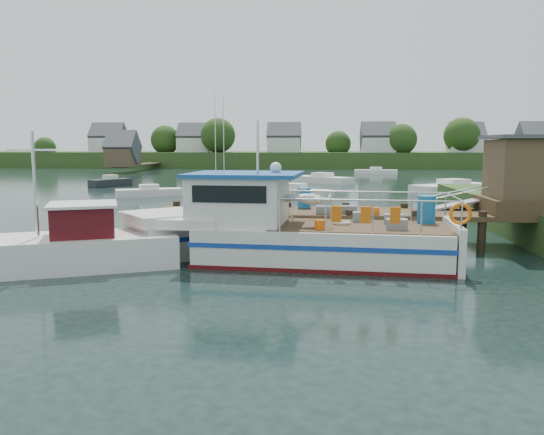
# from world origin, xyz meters

# --- Properties ---
(ground_plane) EXTENTS (160.00, 160.00, 0.00)m
(ground_plane) POSITION_xyz_m (0.00, 0.00, 0.00)
(ground_plane) COLOR black
(far_shore) EXTENTS (140.00, 42.55, 9.22)m
(far_shore) POSITION_xyz_m (0.01, 82.37, 2.10)
(far_shore) COLOR #304B1F
(far_shore) RESTS_ON ground
(dock) EXTENTS (16.60, 3.00, 4.78)m
(dock) POSITION_xyz_m (6.51, 0.01, 2.24)
(dock) COLOR #463421
(dock) RESTS_ON ground
(lobster_boat) EXTENTS (12.19, 4.39, 5.85)m
(lobster_boat) POSITION_xyz_m (-0.54, -3.36, 1.06)
(lobster_boat) COLOR silver
(lobster_boat) RESTS_ON ground
(work_boat) EXTENTS (8.42, 5.14, 4.52)m
(work_boat) POSITION_xyz_m (-7.93, -5.21, 0.72)
(work_boat) COLOR silver
(work_boat) RESTS_ON ground
(moored_rowboat) EXTENTS (3.02, 3.18, 0.95)m
(moored_rowboat) POSITION_xyz_m (-4.63, 5.08, 0.35)
(moored_rowboat) COLOR #463421
(moored_rowboat) RESTS_ON ground
(moored_far) EXTENTS (6.31, 2.95, 1.03)m
(moored_far) POSITION_xyz_m (9.51, 55.98, 0.38)
(moored_far) COLOR silver
(moored_far) RESTS_ON ground
(moored_a) EXTENTS (5.47, 3.83, 0.96)m
(moored_a) POSITION_xyz_m (-12.71, 20.11, 0.36)
(moored_a) COLOR silver
(moored_a) RESTS_ON ground
(moored_b) EXTENTS (5.77, 3.88, 1.21)m
(moored_b) POSITION_xyz_m (-0.87, 18.76, 0.45)
(moored_b) COLOR silver
(moored_b) RESTS_ON ground
(moored_c) EXTENTS (8.04, 6.51, 1.24)m
(moored_c) POSITION_xyz_m (12.57, 24.79, 0.46)
(moored_c) COLOR silver
(moored_c) RESTS_ON ground
(moored_d) EXTENTS (6.85, 6.16, 1.17)m
(moored_d) POSITION_xyz_m (1.50, 36.33, 0.44)
(moored_d) COLOR silver
(moored_d) RESTS_ON ground
(moored_e) EXTENTS (3.56, 4.40, 1.19)m
(moored_e) POSITION_xyz_m (-19.79, 29.93, 0.44)
(moored_e) COLOR black
(moored_e) RESTS_ON ground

